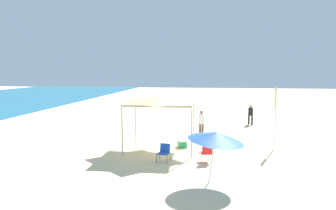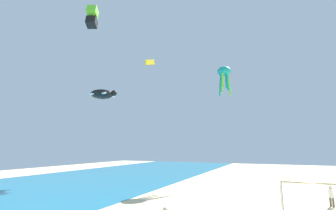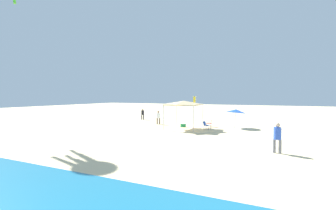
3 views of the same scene
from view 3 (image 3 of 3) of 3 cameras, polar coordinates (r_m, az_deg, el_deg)
ground at (r=27.20m, az=7.02°, el=-5.19°), size 120.00×120.00×0.10m
canopy_tent at (r=24.75m, az=3.92°, el=0.48°), size 3.32×3.65×2.96m
beach_umbrella at (r=26.36m, az=16.24°, el=-1.40°), size 2.15×2.15×2.21m
folding_chair_near_cooler at (r=26.66m, az=10.19°, el=-4.24°), size 0.73×0.65×0.82m
folding_chair_facing_ocean at (r=24.71m, az=9.26°, el=-4.76°), size 0.69×0.61×0.82m
cooler_box at (r=26.21m, az=3.72°, el=-4.92°), size 0.72×0.59×0.40m
banner_flag at (r=30.87m, az=6.66°, el=-0.29°), size 0.36×0.06×3.47m
person_beachcomber at (r=33.96m, az=-6.20°, el=-2.00°), size 0.38×0.38×1.58m
person_near_umbrella at (r=28.47m, az=-2.36°, el=-2.78°), size 0.39×0.39×1.64m
person_by_tent at (r=15.90m, az=25.11°, el=-6.71°), size 0.49×0.44×1.87m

